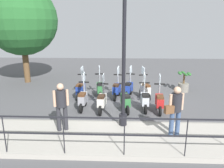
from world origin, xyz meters
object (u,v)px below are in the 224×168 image
object	(u,v)px
lamp_post_near	(124,65)
scooter_far_3	(100,88)
pedestrian_with_bag	(175,108)
scooter_near_2	(125,100)
tree_large	(21,20)
scooter_far_0	(145,89)
scooter_near_0	(159,101)
scooter_near_4	(83,99)
scooter_near_3	(102,101)
scooter_far_4	(81,89)
scooter_near_1	(145,99)
scooter_far_1	(129,88)
scooter_far_2	(117,89)
pedestrian_distant	(61,103)
potted_palm	(184,84)

from	to	relation	value
lamp_post_near	scooter_far_3	world-z (taller)	lamp_post_near
pedestrian_with_bag	scooter_near_2	bearing A→B (deg)	14.13
tree_large	scooter_far_0	distance (m)	8.30
scooter_near_0	scooter_near_4	xyz separation A→B (m)	(0.18, 3.18, 0.00)
scooter_near_3	scooter_far_4	xyz separation A→B (m)	(1.68, 1.19, 0.00)
scooter_near_1	scooter_far_1	size ratio (longest dim) A/B	1.00
tree_large	scooter_near_0	bearing A→B (deg)	-121.70
scooter_near_1	lamp_post_near	bearing A→B (deg)	150.97
scooter_near_0	scooter_near_3	bearing A→B (deg)	94.96
scooter_near_1	scooter_far_4	world-z (taller)	same
scooter_far_0	scooter_far_2	size ratio (longest dim) A/B	1.00
pedestrian_distant	scooter_far_3	bearing A→B (deg)	147.33
scooter_near_2	scooter_near_3	world-z (taller)	same
lamp_post_near	tree_large	size ratio (longest dim) A/B	0.80
pedestrian_distant	scooter_far_1	world-z (taller)	pedestrian_distant
potted_palm	scooter_far_2	xyz separation A→B (m)	(-1.29, 3.57, 0.04)
scooter_near_1	scooter_far_1	world-z (taller)	same
lamp_post_near	potted_palm	distance (m)	5.87
pedestrian_distant	scooter_near_1	world-z (taller)	pedestrian_distant
scooter_near_4	scooter_far_0	bearing A→B (deg)	-58.66
scooter_near_2	scooter_near_4	distance (m)	1.79
scooter_near_0	scooter_far_3	size ratio (longest dim) A/B	1.00
scooter_near_1	scooter_far_4	xyz separation A→B (m)	(1.45, 2.95, 0.00)
pedestrian_with_bag	scooter_far_4	size ratio (longest dim) A/B	1.03
tree_large	scooter_far_1	world-z (taller)	tree_large
scooter_near_0	scooter_far_3	distance (m)	3.18
scooter_near_2	scooter_far_2	size ratio (longest dim) A/B	1.00
pedestrian_with_bag	scooter_near_1	size ratio (longest dim) A/B	1.03
scooter_near_4	scooter_far_1	bearing A→B (deg)	-46.44
lamp_post_near	scooter_far_0	bearing A→B (deg)	-18.61
scooter_near_2	scooter_near_3	xyz separation A→B (m)	(-0.09, 0.96, 0.00)
lamp_post_near	scooter_near_1	size ratio (longest dim) A/B	3.05
lamp_post_near	scooter_far_1	distance (m)	3.89
scooter_near_3	scooter_far_3	xyz separation A→B (m)	(1.86, 0.26, 0.00)
pedestrian_with_bag	scooter_near_4	size ratio (longest dim) A/B	1.03
scooter_far_4	lamp_post_near	bearing A→B (deg)	-139.69
scooter_near_0	scooter_near_3	size ratio (longest dim) A/B	1.00
pedestrian_with_bag	scooter_near_3	world-z (taller)	pedestrian_with_bag
scooter_near_3	scooter_near_4	xyz separation A→B (m)	(0.23, 0.83, 0.00)
scooter_near_1	scooter_far_0	size ratio (longest dim) A/B	1.00
scooter_near_0	scooter_near_4	world-z (taller)	same
scooter_near_1	scooter_far_3	bearing A→B (deg)	50.10
lamp_post_near	tree_large	world-z (taller)	tree_large
scooter_far_3	scooter_far_4	size ratio (longest dim) A/B	1.00
scooter_far_0	scooter_far_4	xyz separation A→B (m)	(-0.06, 3.13, 0.00)
scooter_far_1	scooter_near_4	bearing A→B (deg)	147.90
scooter_near_2	scooter_far_1	distance (m)	1.87
lamp_post_near	scooter_far_4	xyz separation A→B (m)	(3.19, 2.03, -1.76)
scooter_near_0	scooter_far_2	bearing A→B (deg)	50.58
scooter_far_1	scooter_far_4	world-z (taller)	same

